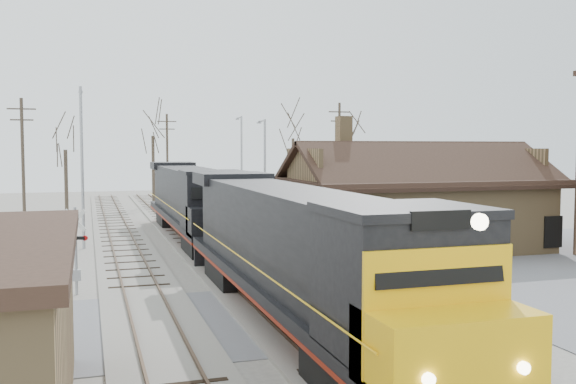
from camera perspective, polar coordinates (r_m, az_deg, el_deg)
name	(u,v)px	position (r m, az deg, el deg)	size (l,w,h in m)	color
ground	(280,315)	(23.58, -0.73, -10.92)	(140.00, 140.00, 0.00)	#9F9A90
road	(280,315)	(23.58, -0.73, -10.88)	(60.00, 9.00, 0.03)	slate
track_main	(206,250)	(37.88, -7.28, -5.15)	(3.40, 90.00, 0.24)	#9F9A90
track_siding	(127,254)	(37.37, -14.12, -5.37)	(3.40, 90.00, 0.24)	#9F9A90
depot	(415,209)	(38.74, 11.25, -1.50)	(15.20, 9.31, 7.90)	#93754C
locomotive_lead	(298,254)	(21.14, 0.86, -5.57)	(3.27, 21.88, 4.86)	black
locomotive_trailing	(192,201)	(42.60, -8.53, -0.78)	(3.27, 21.88, 4.60)	black
crossbuck_near	(439,284)	(19.92, 13.26, -7.96)	(1.21, 0.32, 4.23)	#A5A8AD
crossbuck_far	(76,253)	(27.82, -18.35, -5.18)	(0.99, 0.47, 3.63)	#A5A8AD
streetlight_a	(82,159)	(40.18, -17.85, 2.81)	(0.25, 2.04, 9.66)	#A5A8AD
streetlight_b	(264,167)	(48.28, -2.12, 2.27)	(0.25, 2.04, 8.16)	#A5A8AD
streetlight_c	(241,159)	(58.43, -4.18, 2.91)	(0.25, 2.04, 8.87)	#A5A8AD
utility_pole_a	(23,161)	(51.05, -22.50, 2.56)	(2.00, 0.24, 9.67)	#382D23
utility_pole_b	(167,157)	(69.15, -10.68, 3.06)	(2.00, 0.24, 9.58)	#382D23
utility_pole_c	(339,157)	(56.55, 4.57, 3.11)	(2.00, 0.24, 9.95)	#382D23
tree_b	(65,139)	(59.30, -19.20, 4.50)	(3.91, 3.91, 9.58)	#382D23
tree_c	(153,124)	(68.23, -11.94, 5.92)	(4.85, 4.85, 11.87)	#382D23
tree_d	(293,128)	(69.76, 0.45, 5.74)	(4.69, 4.69, 11.49)	#382D23
tree_e	(354,133)	(66.99, 5.91, 5.20)	(4.30, 4.30, 10.53)	#382D23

